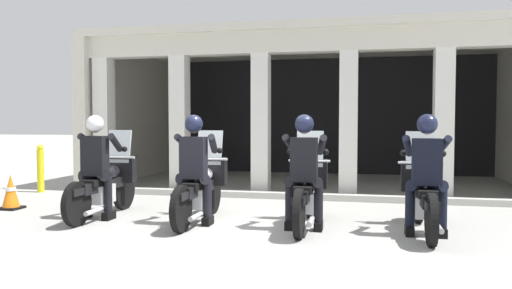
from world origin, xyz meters
TOP-DOWN VIEW (x-y plane):
  - ground_plane at (0.00, 3.00)m, footprint 80.00×80.00m
  - station_building at (0.42, 5.71)m, footprint 9.89×5.09m
  - kerb_strip at (0.42, 2.68)m, footprint 9.39×0.24m
  - motorcycle_far_left at (-2.38, 0.40)m, footprint 0.62×2.04m
  - police_officer_far_left at (-2.38, 0.11)m, footprint 0.63×0.61m
  - motorcycle_center_left at (-0.79, 0.35)m, footprint 0.62×2.04m
  - police_officer_center_left at (-0.79, 0.07)m, footprint 0.63×0.61m
  - motorcycle_center_right at (0.79, 0.34)m, footprint 0.62×2.04m
  - police_officer_center_right at (0.79, 0.06)m, footprint 0.63×0.61m
  - motorcycle_far_right at (2.38, 0.31)m, footprint 0.62×2.04m
  - police_officer_far_right at (2.38, 0.02)m, footprint 0.63×0.61m
  - traffic_cone_flank at (-4.26, 0.58)m, footprint 0.34×0.34m
  - bollard_kerbside at (-5.07, 2.47)m, footprint 0.14×0.14m

SIDE VIEW (x-z plane):
  - ground_plane at x=0.00m, z-range 0.00..0.00m
  - kerb_strip at x=0.42m, z-range 0.00..0.12m
  - traffic_cone_flank at x=-4.26m, z-range -0.01..0.58m
  - bollard_kerbside at x=-5.07m, z-range 0.00..1.00m
  - motorcycle_far_left at x=-2.38m, z-range -0.17..1.17m
  - motorcycle_center_left at x=-0.79m, z-range -0.17..1.17m
  - motorcycle_center_right at x=0.79m, z-range -0.17..1.17m
  - motorcycle_far_right at x=2.38m, z-range -0.17..1.17m
  - police_officer_far_left at x=-2.38m, z-range 0.15..1.73m
  - police_officer_center_left at x=-0.79m, z-range 0.15..1.73m
  - police_officer_center_right at x=0.79m, z-range 0.15..1.73m
  - police_officer_far_right at x=2.38m, z-range 0.15..1.73m
  - station_building at x=0.42m, z-range 0.45..3.90m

